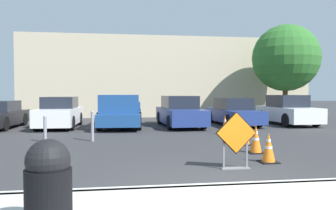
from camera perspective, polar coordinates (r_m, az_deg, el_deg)
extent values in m
plane|color=#333335|center=(15.67, -1.33, -4.18)|extent=(96.00, 96.00, 0.00)
cube|color=beige|center=(5.02, 14.31, -17.27)|extent=(30.27, 2.18, 0.14)
cube|color=beige|center=(5.99, 10.23, -13.99)|extent=(30.27, 0.20, 0.14)
cube|color=black|center=(7.57, 11.77, -4.77)|extent=(0.96, 0.02, 0.96)
cube|color=orange|center=(7.55, 11.81, -4.78)|extent=(0.91, 0.02, 0.91)
cube|color=slate|center=(7.75, 11.61, -10.73)|extent=(0.67, 0.20, 0.02)
cube|color=slate|center=(7.58, 9.68, -7.89)|extent=(0.04, 0.04, 0.83)
cube|color=slate|center=(7.76, 13.55, -7.69)|extent=(0.04, 0.04, 0.83)
cube|color=black|center=(8.61, 17.08, -9.45)|extent=(0.44, 0.44, 0.03)
cone|color=orange|center=(8.54, 17.11, -6.98)|extent=(0.32, 0.32, 0.72)
cylinder|color=white|center=(8.52, 17.12, -5.93)|extent=(0.10, 0.10, 0.06)
cylinder|color=white|center=(8.54, 17.11, -7.08)|extent=(0.18, 0.18, 0.06)
cube|color=black|center=(9.82, 15.03, -7.98)|extent=(0.44, 0.44, 0.03)
cone|color=orange|center=(9.76, 15.06, -5.66)|extent=(0.33, 0.33, 0.77)
cylinder|color=white|center=(9.74, 15.07, -4.67)|extent=(0.10, 0.10, 0.07)
cylinder|color=white|center=(9.76, 15.06, -5.75)|extent=(0.18, 0.18, 0.07)
cube|color=black|center=(11.24, 13.22, -6.69)|extent=(0.42, 0.42, 0.03)
cone|color=orange|center=(11.18, 13.24, -4.80)|extent=(0.31, 0.31, 0.72)
cylinder|color=white|center=(11.17, 13.25, -4.00)|extent=(0.10, 0.10, 0.06)
cylinder|color=white|center=(11.19, 13.24, -4.88)|extent=(0.17, 0.17, 0.06)
cube|color=black|center=(12.48, 11.45, -5.79)|extent=(0.38, 0.38, 0.03)
cone|color=orange|center=(12.43, 11.46, -4.29)|extent=(0.28, 0.28, 0.63)
cylinder|color=white|center=(12.42, 11.46, -3.65)|extent=(0.09, 0.09, 0.06)
cylinder|color=white|center=(12.44, 11.46, -4.35)|extent=(0.16, 0.16, 0.06)
cube|color=black|center=(13.84, 9.89, -4.99)|extent=(0.38, 0.38, 0.03)
cone|color=orange|center=(13.80, 9.90, -3.35)|extent=(0.28, 0.28, 0.77)
cylinder|color=white|center=(13.78, 9.90, -2.65)|extent=(0.09, 0.09, 0.07)
cylinder|color=white|center=(13.80, 9.90, -3.41)|extent=(0.16, 0.16, 0.07)
cylinder|color=black|center=(16.40, -26.55, -2.96)|extent=(0.22, 0.67, 0.67)
cylinder|color=black|center=(18.81, -23.79, -2.28)|extent=(0.22, 0.67, 0.67)
cube|color=white|center=(16.98, -18.33, -1.84)|extent=(1.76, 4.08, 0.78)
cube|color=#1E232D|center=(17.05, -18.30, 0.43)|extent=(1.53, 1.89, 0.56)
cylinder|color=black|center=(15.63, -16.40, -3.04)|extent=(0.21, 0.68, 0.68)
cylinder|color=black|center=(15.96, -21.96, -3.00)|extent=(0.21, 0.68, 0.68)
cylinder|color=black|center=(18.10, -15.12, -2.32)|extent=(0.21, 0.68, 0.68)
cylinder|color=black|center=(18.39, -19.96, -2.31)|extent=(0.21, 0.68, 0.68)
cube|color=navy|center=(16.72, -8.18, -2.06)|extent=(2.19, 5.30, 0.55)
cube|color=navy|center=(15.51, -8.42, 0.20)|extent=(1.88, 2.17, 0.85)
cube|color=navy|center=(18.93, -7.85, -0.05)|extent=(1.84, 0.19, 0.45)
cube|color=navy|center=(17.71, -5.05, -0.19)|extent=(0.22, 2.50, 0.45)
cube|color=navy|center=(17.80, -10.98, -0.21)|extent=(0.22, 2.50, 0.45)
cylinder|color=black|center=(15.14, -5.11, -2.82)|extent=(0.28, 0.85, 0.84)
cylinder|color=black|center=(15.25, -11.84, -2.82)|extent=(0.28, 0.85, 0.84)
cylinder|color=black|center=(18.26, -5.14, -1.96)|extent=(0.28, 0.85, 0.84)
cylinder|color=black|center=(18.35, -10.72, -1.97)|extent=(0.28, 0.85, 0.84)
cube|color=navy|center=(16.75, 2.10, -1.85)|extent=(1.99, 4.75, 0.74)
cube|color=#1E232D|center=(16.83, 2.02, 0.52)|extent=(1.66, 2.22, 0.64)
cylinder|color=black|center=(15.58, 6.22, -2.97)|extent=(0.23, 0.69, 0.68)
cylinder|color=black|center=(15.19, 0.32, -3.09)|extent=(0.23, 0.69, 0.68)
cylinder|color=black|center=(18.36, 3.57, -2.18)|extent=(0.23, 0.69, 0.68)
cylinder|color=black|center=(18.03, -1.46, -2.26)|extent=(0.23, 0.69, 0.68)
cube|color=navy|center=(17.92, 11.33, -1.79)|extent=(1.90, 4.64, 0.65)
cube|color=#1E232D|center=(17.99, 11.21, 0.25)|extent=(1.59, 2.16, 0.62)
cylinder|color=black|center=(16.95, 15.58, -2.64)|extent=(0.23, 0.68, 0.67)
cylinder|color=black|center=(16.33, 10.56, -2.78)|extent=(0.23, 0.68, 0.67)
cylinder|color=black|center=(19.54, 11.96, -1.98)|extent=(0.23, 0.68, 0.67)
cylinder|color=black|center=(19.00, 7.53, -2.07)|extent=(0.23, 0.68, 0.67)
cube|color=white|center=(18.90, 20.16, -1.48)|extent=(1.92, 4.20, 0.76)
cube|color=#1E232D|center=(18.96, 20.03, 0.67)|extent=(1.63, 1.96, 0.65)
cylinder|color=black|center=(18.27, 24.39, -2.36)|extent=(0.22, 0.71, 0.71)
cylinder|color=black|center=(17.40, 19.94, -2.51)|extent=(0.22, 0.71, 0.71)
cylinder|color=black|center=(20.43, 20.32, -1.84)|extent=(0.22, 0.71, 0.71)
cylinder|color=black|center=(19.66, 16.21, -1.94)|extent=(0.22, 0.71, 0.71)
cylinder|color=black|center=(4.15, -20.08, -15.27)|extent=(0.53, 0.53, 0.72)
sphere|color=black|center=(4.04, -20.16, -9.11)|extent=(0.50, 0.50, 0.50)
cylinder|color=gray|center=(11.99, -13.03, -3.69)|extent=(0.11, 0.11, 1.04)
sphere|color=gray|center=(11.95, -13.05, -1.21)|extent=(0.12, 0.12, 0.12)
cylinder|color=gray|center=(12.25, -20.62, -4.04)|extent=(0.11, 0.11, 0.88)
sphere|color=gray|center=(12.21, -20.64, -1.99)|extent=(0.12, 0.12, 0.12)
cube|color=beige|center=(25.53, -0.35, 4.72)|extent=(20.86, 5.00, 5.74)
cylinder|color=#513823|center=(22.45, 19.72, 0.63)|extent=(0.32, 0.32, 2.36)
sphere|color=#2D6B28|center=(22.55, 19.81, 7.70)|extent=(4.27, 4.27, 4.27)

